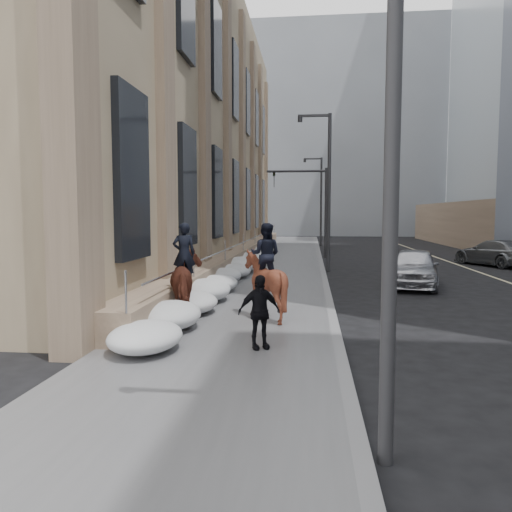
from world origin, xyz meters
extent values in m
plane|color=black|center=(0.00, 0.00, 0.00)|extent=(140.00, 140.00, 0.00)
cube|color=#545456|center=(0.00, 10.00, 0.06)|extent=(5.00, 80.00, 0.12)
cube|color=slate|center=(2.62, 10.00, 0.06)|extent=(0.24, 80.00, 0.12)
cube|color=#897559|center=(-5.30, 20.00, 9.00)|extent=(5.00, 44.00, 18.00)
cube|color=#755F4B|center=(-2.25, 20.00, 0.45)|extent=(1.10, 44.00, 0.90)
cylinder|color=silver|center=(-1.80, 20.00, 1.35)|extent=(0.06, 42.00, 0.06)
cube|color=#755F4B|center=(-2.85, 10.00, 8.10)|extent=(0.70, 1.20, 16.20)
cube|color=black|center=(-2.70, 13.00, 4.00)|extent=(0.20, 2.20, 4.50)
cube|color=slate|center=(4.00, 60.00, 14.00)|extent=(30.00, 12.00, 28.00)
cube|color=gray|center=(-6.00, 72.00, 10.00)|extent=(24.00, 12.00, 20.00)
cylinder|color=#2D2D30|center=(2.90, -6.00, 4.00)|extent=(0.18, 0.18, 8.00)
cylinder|color=#2D2D30|center=(2.90, 14.00, 4.00)|extent=(0.18, 0.18, 8.00)
cube|color=#2D2D30|center=(2.10, 14.00, 7.90)|extent=(1.60, 0.15, 0.12)
cylinder|color=#2D2D30|center=(1.40, 14.00, 7.75)|extent=(0.24, 0.24, 0.30)
cylinder|color=#2D2D30|center=(2.90, 34.00, 4.00)|extent=(0.18, 0.18, 8.00)
cube|color=#2D2D30|center=(2.10, 34.00, 7.90)|extent=(1.60, 0.15, 0.12)
cylinder|color=#2D2D30|center=(1.40, 34.00, 7.75)|extent=(0.24, 0.24, 0.30)
cylinder|color=#2D2D30|center=(3.00, 22.00, 3.00)|extent=(0.20, 0.20, 6.00)
cylinder|color=#2D2D30|center=(1.00, 22.00, 5.80)|extent=(4.00, 0.16, 0.16)
imported|color=black|center=(-0.50, 22.00, 5.30)|extent=(0.18, 0.22, 1.10)
ellipsoid|color=silver|center=(-1.45, 0.00, 0.46)|extent=(1.50, 2.10, 0.68)
ellipsoid|color=silver|center=(-1.40, 4.00, 0.48)|extent=(1.60, 2.20, 0.72)
ellipsoid|color=silver|center=(-1.50, 8.00, 0.44)|extent=(1.40, 2.00, 0.64)
ellipsoid|color=silver|center=(-1.35, 12.00, 0.50)|extent=(1.70, 2.30, 0.76)
ellipsoid|color=silver|center=(-1.45, 16.00, 0.45)|extent=(1.50, 2.10, 0.66)
imported|color=#441E14|center=(-1.35, 1.50, 1.05)|extent=(1.67, 2.40, 1.85)
imported|color=black|center=(-1.35, 1.65, 1.85)|extent=(0.73, 0.60, 1.72)
imported|color=#512517|center=(0.76, 1.50, 1.05)|extent=(1.68, 1.84, 1.85)
imported|color=black|center=(0.76, 1.65, 1.85)|extent=(0.91, 0.75, 1.72)
imported|color=black|center=(0.93, -1.55, 0.90)|extent=(1.00, 0.73, 1.57)
imported|color=#ADAFB5|center=(6.18, 8.84, 0.79)|extent=(2.83, 4.94, 1.58)
imported|color=slate|center=(12.41, 17.64, 0.75)|extent=(4.00, 5.55, 1.49)
camera|label=1|loc=(1.99, -11.84, 2.97)|focal=35.00mm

